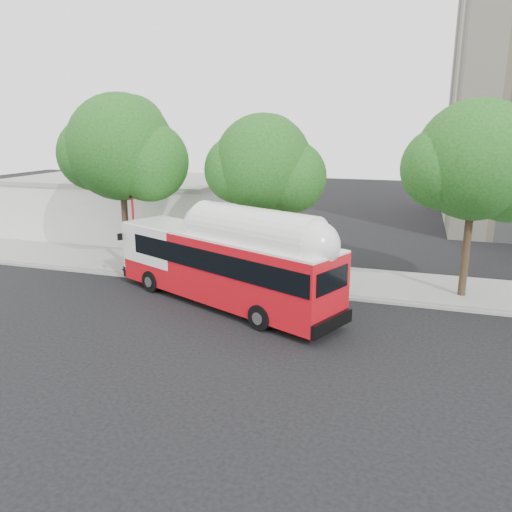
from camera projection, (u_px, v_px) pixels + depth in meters
The scene contains 10 objects.
ground at pixel (243, 319), 21.18m from camera, with size 120.00×120.00×0.00m, color black.
sidewalk at pixel (283, 275), 27.15m from camera, with size 60.00×5.00×0.15m, color gray.
curb_strip at pixel (269, 290), 24.75m from camera, with size 60.00×0.30×0.15m, color gray.
red_curb_segment at pixel (213, 284), 25.64m from camera, with size 10.00×0.32×0.16m, color maroon.
street_tree_left at pixel (129, 152), 27.16m from camera, with size 6.67×5.80×9.74m.
street_tree_mid at pixel (271, 167), 25.45m from camera, with size 5.75×5.00×8.62m.
street_tree_right at pixel (486, 165), 22.20m from camera, with size 6.21×5.40×9.18m.
low_commercial_bldg at pixel (130, 205), 37.68m from camera, with size 16.20×10.20×4.25m.
transit_bus at pixel (224, 267), 22.57m from camera, with size 12.50×7.16×3.76m.
signal_pole at pixel (134, 233), 27.23m from camera, with size 0.13×0.43×4.50m.
Camera 1 is at (6.58, -18.70, 7.96)m, focal length 35.00 mm.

